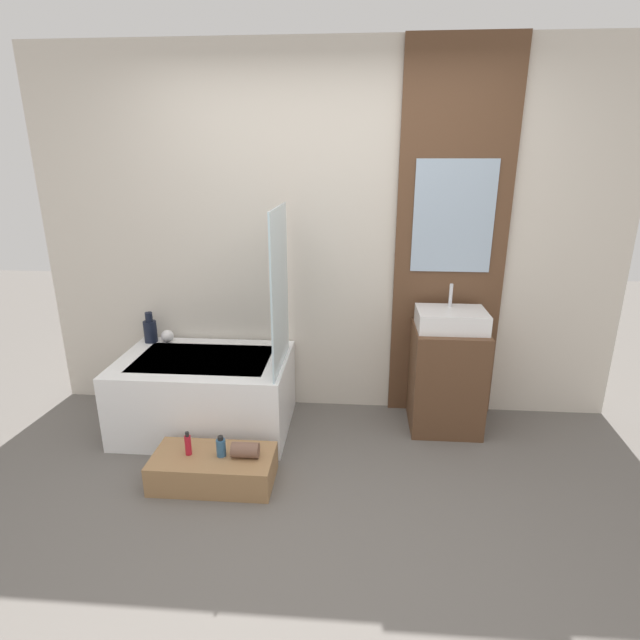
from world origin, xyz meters
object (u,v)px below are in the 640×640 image
vase_round_light (167,336)px  bottle_soap_primary (188,444)px  bottle_soap_secondary (221,447)px  bathtub (206,393)px  vase_tall_dark (150,330)px  sink (451,319)px  wooden_step_bench (214,468)px

vase_round_light → bottle_soap_primary: 1.08m
bottle_soap_secondary → bathtub: bearing=113.8°
bottle_soap_secondary → bottle_soap_primary: bearing=180.0°
vase_tall_dark → bathtub: bearing=-31.1°
sink → vase_tall_dark: size_ratio=2.00×
bathtub → sink: (1.70, 0.15, 0.54)m
vase_round_light → bottle_soap_secondary: size_ratio=0.73×
bottle_soap_primary → wooden_step_bench: bearing=0.0°
bottle_soap_primary → vase_round_light: bearing=115.5°
vase_tall_dark → bottle_soap_primary: size_ratio=1.56×
sink → vase_round_light: (-2.06, 0.15, -0.23)m
sink → vase_tall_dark: 2.20m
vase_tall_dark → wooden_step_bench: bearing=-52.5°
vase_round_light → bottle_soap_primary: bearing=-64.5°
bottle_soap_secondary → sink: bearing=28.9°
bathtub → wooden_step_bench: (0.23, -0.64, -0.18)m
bathtub → sink: sink is taller
vase_round_light → bottle_soap_secondary: bearing=-55.5°
sink → bottle_soap_primary: size_ratio=3.13×
bottle_soap_secondary → wooden_step_bench: bearing=180.0°
wooden_step_bench → bottle_soap_secondary: 0.16m
bottle_soap_primary → bottle_soap_secondary: bottle_soap_primary is taller
bathtub → vase_round_light: (-0.36, 0.30, 0.31)m
wooden_step_bench → bottle_soap_secondary: (0.05, -0.00, 0.15)m
bottle_soap_primary → bottle_soap_secondary: 0.20m
sink → bottle_soap_primary: sink is taller
wooden_step_bench → vase_round_light: vase_round_light is taller
wooden_step_bench → vase_round_light: (-0.59, 0.93, 0.49)m
sink → wooden_step_bench: bearing=-152.0°
bathtub → bottle_soap_primary: 0.64m
bottle_soap_primary → bottle_soap_secondary: (0.20, -0.00, -0.01)m
sink → bathtub: bearing=-175.0°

